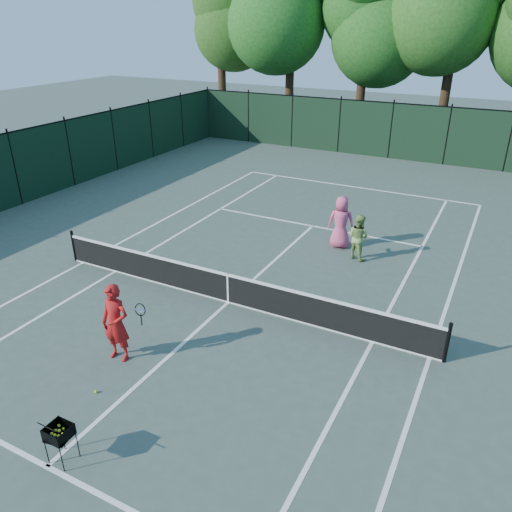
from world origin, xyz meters
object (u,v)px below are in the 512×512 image
at_px(ball_hopper, 59,432).
at_px(player_pink, 341,222).
at_px(loose_ball_midcourt, 96,392).
at_px(player_green, 358,237).
at_px(coach, 116,323).

bearing_deg(ball_hopper, player_pink, 74.62).
distance_m(ball_hopper, loose_ball_midcourt, 1.89).
relative_size(player_pink, player_green, 1.20).
xyz_separation_m(coach, ball_hopper, (1.14, -2.80, -0.30)).
bearing_deg(player_green, loose_ball_midcourt, 92.08).
height_order(player_green, ball_hopper, player_green).
bearing_deg(loose_ball_midcourt, player_green, 71.81).
distance_m(player_pink, player_green, 1.02).
height_order(player_pink, loose_ball_midcourt, player_pink).
xyz_separation_m(ball_hopper, loose_ball_midcourt, (-0.78, 1.60, -0.63)).
distance_m(player_green, loose_ball_midcourt, 9.47).
xyz_separation_m(coach, player_green, (3.31, 7.77, -0.19)).
bearing_deg(player_pink, coach, 58.28).
height_order(coach, player_pink, coach).
relative_size(player_pink, loose_ball_midcourt, 26.96).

